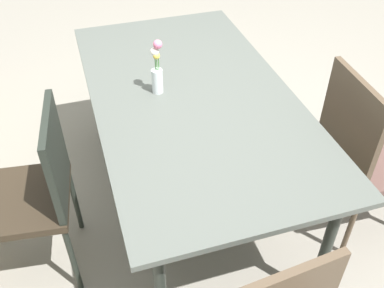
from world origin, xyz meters
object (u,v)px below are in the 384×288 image
object	(u,v)px
chair_near_left	(366,148)
flower_vase	(157,70)
chair_far_side	(35,188)
dining_table	(192,103)

from	to	relation	value
chair_near_left	flower_vase	size ratio (longest dim) A/B	3.41
chair_far_side	flower_vase	distance (m)	0.80
chair_far_side	flower_vase	world-z (taller)	flower_vase
chair_near_left	flower_vase	distance (m)	1.14
chair_far_side	dining_table	bearing A→B (deg)	-69.42
chair_far_side	flower_vase	bearing A→B (deg)	-60.79
chair_near_left	dining_table	bearing A→B (deg)	-113.52
chair_near_left	flower_vase	bearing A→B (deg)	-113.25
dining_table	chair_far_side	world-z (taller)	chair_far_side
dining_table	flower_vase	world-z (taller)	flower_vase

